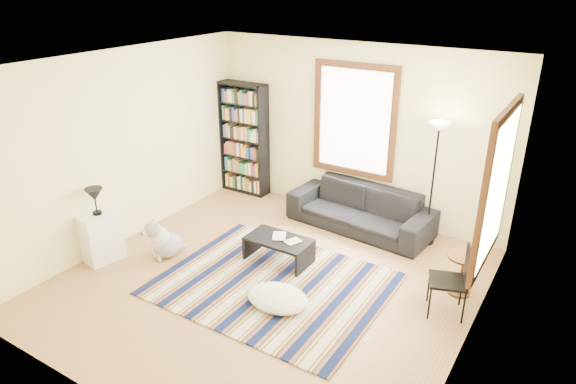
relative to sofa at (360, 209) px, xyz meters
The scene contains 21 objects.
floor 2.12m from the sofa, 100.16° to the right, with size 5.00×5.00×0.10m, color #A7764C.
ceiling 3.27m from the sofa, 100.16° to the right, with size 5.00×5.00×0.10m, color white.
wall_back 1.24m from the sofa, 126.32° to the left, with size 5.00×0.10×2.80m, color #F5EEA5.
wall_front 4.74m from the sofa, 94.57° to the right, with size 5.00×0.10×2.80m, color #F5EEA5.
wall_left 3.72m from the sofa, 144.91° to the right, with size 0.10×5.00×2.80m, color #F5EEA5.
wall_right 3.18m from the sofa, 43.21° to the right, with size 0.10×5.00×2.80m, color #F5EEA5.
window_back 1.39m from the sofa, 131.19° to the left, with size 1.20×0.06×1.60m, color white.
window_right 2.76m from the sofa, 30.73° to the right, with size 0.06×1.20×1.60m, color white.
rug 2.11m from the sofa, 97.60° to the right, with size 2.85×2.28×0.02m, color #0B153B.
sofa is the anchor object (origin of this frame).
bookshelf 2.53m from the sofa, behind, with size 0.90×0.30×2.00m, color black.
coffee_table 1.63m from the sofa, 108.85° to the right, with size 0.90×0.50×0.36m, color black.
book_a 1.66m from the sofa, 112.11° to the right, with size 0.24×0.18×0.02m, color beige.
book_b 1.54m from the sofa, 104.15° to the right, with size 0.16×0.21×0.02m, color beige.
floor_cushion 2.42m from the sofa, 89.47° to the right, with size 0.79×0.59×0.20m, color silver.
floor_lamp 1.21m from the sofa, ahead, with size 0.30×0.30×1.86m, color black, non-canonical shape.
side_table 2.08m from the sofa, 28.14° to the right, with size 0.40×0.40×0.54m, color #4E2C13.
folding_chair 2.31m from the sofa, 39.56° to the right, with size 0.42×0.40×0.86m, color black.
white_cabinet 3.86m from the sofa, 133.72° to the right, with size 0.38×0.50×0.70m, color white.
table_lamp 3.90m from the sofa, 133.72° to the right, with size 0.24×0.24×0.38m, color black, non-canonical shape.
dog 2.97m from the sofa, 130.99° to the right, with size 0.41×0.58×0.58m, color #B2B2B2, non-canonical shape.
Camera 1 is at (3.25, -4.72, 3.75)m, focal length 32.00 mm.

